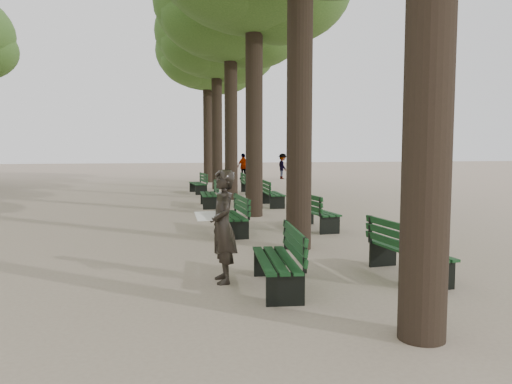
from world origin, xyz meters
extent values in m
plane|color=tan|center=(0.00, 0.00, 0.00)|extent=(120.00, 120.00, 0.00)
cylinder|color=#33261C|center=(1.50, 3.00, 3.75)|extent=(0.52, 0.52, 7.50)
cylinder|color=#33261C|center=(1.50, 8.00, 3.75)|extent=(0.52, 0.52, 7.50)
cylinder|color=#33261C|center=(1.50, 13.00, 3.75)|extent=(0.52, 0.52, 7.50)
ellipsoid|color=#30571E|center=(1.50, 13.00, 7.70)|extent=(6.00, 6.00, 4.50)
cylinder|color=#33261C|center=(1.50, 18.00, 3.75)|extent=(0.52, 0.52, 7.50)
ellipsoid|color=#30571E|center=(1.50, 18.00, 7.70)|extent=(6.00, 6.00, 4.50)
cylinder|color=#33261C|center=(1.50, 23.00, 3.75)|extent=(0.52, 0.52, 7.50)
ellipsoid|color=#30571E|center=(1.50, 23.00, 7.70)|extent=(6.00, 6.00, 4.50)
cube|color=black|center=(0.35, 0.17, 0.23)|extent=(0.67, 1.84, 0.45)
cube|color=black|center=(0.35, 0.17, 0.45)|extent=(0.69, 1.84, 0.04)
cube|color=black|center=(0.63, 0.14, 0.72)|extent=(0.19, 1.80, 0.40)
cube|color=black|center=(0.35, 5.01, 0.23)|extent=(0.61, 1.82, 0.45)
cube|color=black|center=(0.35, 5.01, 0.45)|extent=(0.63, 1.83, 0.04)
cube|color=black|center=(0.63, 5.02, 0.72)|extent=(0.13, 1.80, 0.40)
cube|color=black|center=(0.35, 10.64, 0.23)|extent=(0.57, 1.81, 0.45)
cube|color=black|center=(0.35, 10.64, 0.45)|extent=(0.59, 1.81, 0.04)
cube|color=black|center=(0.63, 10.64, 0.72)|extent=(0.09, 1.80, 0.40)
cube|color=black|center=(0.35, 15.86, 0.23)|extent=(0.71, 1.85, 0.45)
cube|color=black|center=(0.35, 15.86, 0.45)|extent=(0.73, 1.85, 0.04)
cube|color=black|center=(0.63, 15.89, 0.72)|extent=(0.23, 1.79, 0.40)
cube|color=black|center=(2.65, 0.44, 0.23)|extent=(0.71, 1.84, 0.45)
cube|color=black|center=(2.65, 0.44, 0.45)|extent=(0.73, 1.85, 0.04)
cube|color=black|center=(2.37, 0.41, 0.72)|extent=(0.23, 1.79, 0.40)
cube|color=black|center=(2.65, 5.31, 0.23)|extent=(0.72, 1.85, 0.45)
cube|color=black|center=(2.65, 5.31, 0.45)|extent=(0.74, 1.85, 0.04)
cube|color=black|center=(2.37, 5.28, 0.72)|extent=(0.24, 1.79, 0.40)
cube|color=black|center=(2.65, 10.38, 0.23)|extent=(0.56, 1.81, 0.45)
cube|color=black|center=(2.65, 10.38, 0.45)|extent=(0.58, 1.81, 0.04)
cube|color=black|center=(2.37, 10.39, 0.72)|extent=(0.08, 1.80, 0.40)
cube|color=black|center=(2.65, 15.33, 0.23)|extent=(0.59, 1.82, 0.45)
cube|color=black|center=(2.65, 15.33, 0.45)|extent=(0.61, 1.82, 0.04)
cube|color=black|center=(2.37, 15.34, 0.72)|extent=(0.11, 1.80, 0.40)
imported|color=black|center=(-0.36, 0.72, 0.88)|extent=(0.41, 0.73, 1.77)
cube|color=white|center=(-0.61, 0.72, 1.05)|extent=(0.37, 0.29, 0.12)
imported|color=#262628|center=(6.62, 25.05, 0.84)|extent=(0.40, 1.11, 1.69)
imported|color=#262628|center=(4.04, 25.33, 0.85)|extent=(1.02, 0.82, 1.70)
camera|label=1|loc=(-1.30, -6.90, 2.11)|focal=35.00mm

